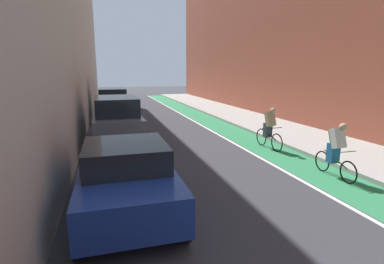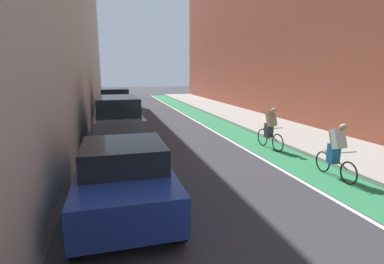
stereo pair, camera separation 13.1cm
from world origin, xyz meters
TOP-DOWN VIEW (x-y plane):
  - ground_plane at (0.00, 18.46)m, footprint 98.81×98.81m
  - bike_lane_paint at (2.95, 20.46)m, footprint 1.60×44.91m
  - lane_divider_stripe at (2.05, 20.46)m, footprint 0.12×44.91m
  - sidewalk_right at (5.48, 20.46)m, footprint 3.45×44.91m
  - building_facade_right at (8.40, 22.46)m, footprint 2.40×40.91m
  - parked_sedan_blue at (-2.70, 10.95)m, footprint 1.91×4.21m
  - parked_suv_gray at (-2.70, 17.09)m, footprint 2.02×4.59m
  - parked_suv_white at (-2.70, 23.94)m, footprint 1.91×4.62m
  - cyclist_trailing at (3.12, 11.40)m, footprint 0.48×1.68m
  - cyclist_far at (3.01, 14.77)m, footprint 0.48×1.75m

SIDE VIEW (x-z plane):
  - ground_plane at x=0.00m, z-range 0.00..0.00m
  - bike_lane_paint at x=2.95m, z-range 0.00..0.00m
  - lane_divider_stripe at x=2.05m, z-range 0.00..0.00m
  - sidewalk_right at x=5.48m, z-range 0.00..0.14m
  - parked_sedan_blue at x=-2.70m, z-range 0.02..1.55m
  - cyclist_far at x=3.01m, z-range 0.00..1.63m
  - cyclist_trailing at x=3.12m, z-range 0.05..1.64m
  - parked_suv_gray at x=-2.70m, z-range 0.03..2.01m
  - parked_suv_white at x=-2.70m, z-range 0.03..2.01m
  - building_facade_right at x=8.40m, z-range 0.00..12.96m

